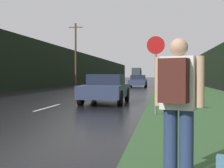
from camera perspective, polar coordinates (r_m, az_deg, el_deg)
grass_verge at (r=39.65m, az=12.39°, el=-0.47°), size 6.00×240.00×0.02m
lane_stripe_c at (r=13.51m, az=-11.63°, el=-4.22°), size 0.12×3.00×0.01m
lane_stripe_d at (r=20.19m, az=-4.62°, el=-2.31°), size 0.12×3.00×0.01m
treeline_far_side at (r=51.75m, az=-7.72°, el=3.01°), size 2.00×140.00×5.46m
treeline_near_side at (r=50.28m, az=18.57°, el=2.95°), size 2.00×140.00×5.39m
utility_pole_far at (r=39.89m, az=-6.67°, el=5.49°), size 1.80×0.24×7.99m
stop_sign at (r=10.71m, az=7.99°, el=2.91°), size 0.61×0.07×2.69m
hitchhiker_with_backpack at (r=3.95m, az=11.93°, el=-2.92°), size 0.60×0.52×1.81m
car_passing_near at (r=15.32m, az=-1.12°, el=-0.80°), size 2.00×4.46×1.42m
car_passing_far at (r=36.64m, az=4.76°, el=0.52°), size 2.04×4.33×1.45m
delivery_truck at (r=88.68m, az=4.57°, el=1.82°), size 2.44×8.54×3.54m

